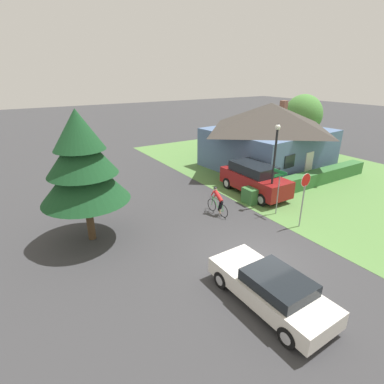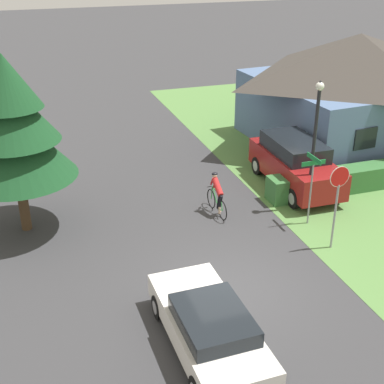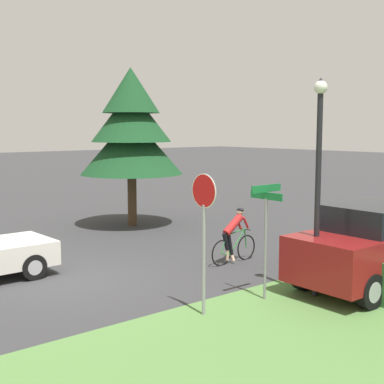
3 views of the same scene
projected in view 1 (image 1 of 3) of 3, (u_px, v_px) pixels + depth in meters
The scene contains 12 objects.
ground_plane at pixel (256, 261), 12.58m from camera, with size 140.00×140.00×0.00m, color #38383A.
grass_verge_right at pixel (334, 184), 21.34m from camera, with size 16.00×36.00×0.01m, color #568442.
cottage_house at pixel (269, 134), 24.36m from camera, with size 10.06×9.15×5.18m.
hedge_row at pixel (309, 180), 20.72m from camera, with size 11.62×0.90×0.95m, color #387038.
sedan_left_lane at pixel (271, 289), 9.99m from camera, with size 1.92×4.51×1.29m.
cyclist at pixel (218, 202), 16.53m from camera, with size 0.44×1.76×1.55m.
parked_suv_right at pixel (254, 179), 19.21m from camera, with size 2.04×4.91×1.98m.
stop_sign at pixel (304, 190), 14.67m from camera, with size 0.69×0.07×2.87m.
street_lamp at pixel (275, 157), 16.80m from camera, with size 0.29×0.29×4.83m.
street_name_sign at pixel (279, 184), 16.14m from camera, with size 0.90×0.90×2.54m.
conifer_tall_near at pixel (82, 163), 12.92m from camera, with size 3.90×3.90×6.03m.
deciduous_tree_right at pixel (303, 115), 29.46m from camera, with size 3.69×3.69×5.46m.
Camera 1 is at (-7.94, -7.54, 7.36)m, focal length 28.00 mm.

